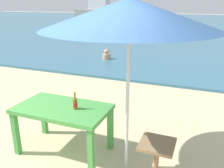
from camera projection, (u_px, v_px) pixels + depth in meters
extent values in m
cube|color=#386B84|center=(195.00, 23.00, 28.92)|extent=(120.00, 50.00, 0.08)
cube|color=#4C9E47|center=(62.00, 109.00, 3.55)|extent=(1.40, 0.80, 0.06)
cube|color=#4C9E47|center=(16.00, 134.00, 3.60)|extent=(0.08, 0.08, 0.70)
cube|color=#4C9E47|center=(91.00, 152.00, 3.15)|extent=(0.08, 0.08, 0.70)
cube|color=#4C9E47|center=(44.00, 115.00, 4.19)|extent=(0.08, 0.08, 0.70)
cube|color=#4C9E47|center=(110.00, 128.00, 3.74)|extent=(0.08, 0.08, 0.70)
cylinder|color=brown|center=(75.00, 104.00, 3.45)|extent=(0.06, 0.06, 0.16)
cone|color=brown|center=(75.00, 99.00, 3.42)|extent=(0.06, 0.06, 0.03)
cylinder|color=brown|center=(75.00, 95.00, 3.41)|extent=(0.03, 0.03, 0.09)
cylinder|color=red|center=(75.00, 104.00, 3.45)|extent=(0.07, 0.07, 0.05)
cylinder|color=gold|center=(75.00, 92.00, 3.39)|extent=(0.03, 0.03, 0.01)
cylinder|color=silver|center=(128.00, 92.00, 3.03)|extent=(0.04, 0.04, 2.30)
cone|color=#33598C|center=(129.00, 13.00, 2.72)|extent=(2.10, 2.10, 0.36)
cube|color=olive|center=(157.00, 144.00, 3.02)|extent=(0.44, 0.44, 0.04)
cylinder|color=olive|center=(156.00, 162.00, 3.11)|extent=(0.07, 0.07, 0.50)
cylinder|color=tan|center=(107.00, 56.00, 9.68)|extent=(0.34, 0.34, 0.20)
sphere|color=tan|center=(107.00, 52.00, 9.62)|extent=(0.21, 0.21, 0.21)
cube|color=gray|center=(104.00, 16.00, 29.32)|extent=(7.29, 1.99, 1.49)
cube|color=silver|center=(99.00, 5.00, 29.13)|extent=(2.32, 1.49, 1.16)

